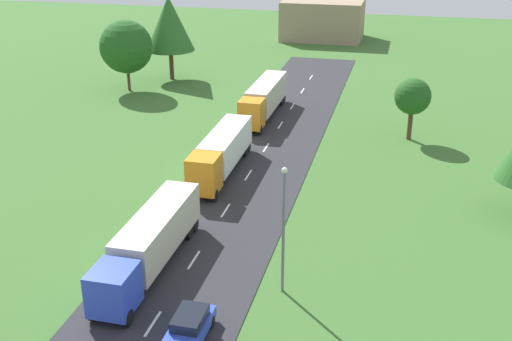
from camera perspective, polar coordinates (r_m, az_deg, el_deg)
name	(u,v)px	position (r m, az deg, el deg)	size (l,w,h in m)	color
road	(148,332)	(37.04, -9.81, -14.28)	(10.00, 140.00, 0.06)	#2B2B30
truck_second	(150,241)	(41.69, -9.59, -6.35)	(2.52, 13.17, 3.46)	blue
truck_third	(221,152)	(55.63, -3.17, 1.72)	(2.59, 12.75, 3.55)	orange
truck_fourth	(264,98)	(71.11, 0.73, 6.61)	(2.58, 13.48, 3.67)	orange
car_third	(189,327)	(35.76, -6.08, -13.90)	(1.93, 4.22, 1.56)	blue
lamppost_second	(284,225)	(37.62, 2.51, -4.92)	(0.36, 0.36, 8.36)	slate
tree_oak	(413,97)	(65.14, 14.03, 6.51)	(3.66, 3.66, 6.39)	#513823
tree_birch	(126,47)	(82.43, -11.70, 10.93)	(6.68, 6.68, 9.01)	#513823
tree_elm	(169,23)	(86.85, -7.87, 13.07)	(6.55, 6.55, 11.21)	#513823
distant_building	(323,20)	(115.26, 6.09, 13.46)	(13.91, 10.60, 6.75)	#9E846B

